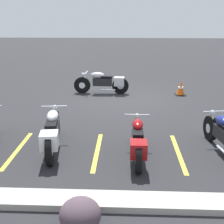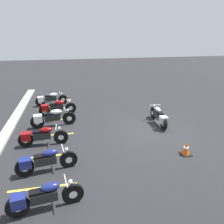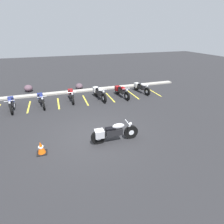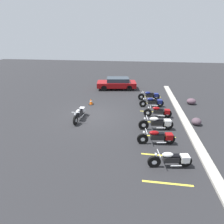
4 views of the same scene
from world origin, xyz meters
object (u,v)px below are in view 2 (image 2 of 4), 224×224
Objects in this scene: traffic_cone at (186,149)px; parked_bike_2 at (41,136)px; motorcycle_silver_featured at (159,116)px; parked_bike_5 at (50,99)px; parked_bike_4 at (56,107)px; parked_bike_3 at (51,118)px; parked_bike_0 at (42,197)px; parked_bike_1 at (44,161)px.

parked_bike_2 is at bearing 71.75° from traffic_cone.
motorcycle_silver_featured reaches higher than traffic_cone.
parked_bike_2 is 5.45m from parked_bike_5.
parked_bike_4 reaches higher than traffic_cone.
parked_bike_3 is 4.10× the size of traffic_cone.
parked_bike_0 is at bearing 134.41° from motorcycle_silver_featured.
parked_bike_2 is at bearing 87.82° from parked_bike_0.
parked_bike_3 is 1.68m from parked_bike_4.
traffic_cone is at bearing -61.17° from parked_bike_5.
parked_bike_4 reaches higher than parked_bike_1.
parked_bike_0 is 1.78m from parked_bike_1.
motorcycle_silver_featured is at bearing 20.54° from parked_bike_1.
parked_bike_1 is 3.92m from parked_bike_3.
parked_bike_4 reaches higher than parked_bike_5.
parked_bike_1 is at bearing 121.63° from motorcycle_silver_featured.
parked_bike_4 is 1.89m from parked_bike_5.
parked_bike_1 is (1.78, 0.12, 0.01)m from parked_bike_0.
motorcycle_silver_featured is 1.06× the size of parked_bike_5.
parked_bike_3 reaches higher than parked_bike_5.
parked_bike_2 is (1.98, 0.31, -0.01)m from parked_bike_1.
parked_bike_0 is at bearing -83.31° from parked_bike_2.
parked_bike_0 is at bearing -97.32° from parked_bike_4.
parked_bike_1 reaches higher than parked_bike_5.
parked_bike_1 is 3.79× the size of traffic_cone.
parked_bike_2 is (-1.13, 5.77, -0.02)m from motorcycle_silver_featured.
parked_bike_4 is at bearing 81.17° from parked_bike_0.
motorcycle_silver_featured is at bearing -1.96° from traffic_cone.
motorcycle_silver_featured is 6.28m from parked_bike_1.
parked_bike_0 is 5.57m from traffic_cone.
parked_bike_3 reaches higher than parked_bike_0.
parked_bike_2 is at bearing 89.74° from parked_bike_1.
parked_bike_4 reaches higher than parked_bike_2.
parked_bike_0 is 1.00× the size of parked_bike_5.
parked_bike_5 is (9.21, 0.42, 0.00)m from parked_bike_0.
parked_bike_3 is at bearing 83.56° from motorcycle_silver_featured.
parked_bike_3 is 1.09× the size of parked_bike_5.
parked_bike_2 is (3.76, 0.43, 0.00)m from parked_bike_0.
parked_bike_0 is 7.37m from parked_bike_4.
parked_bike_3 is at bearing 54.68° from traffic_cone.
parked_bike_0 is at bearing 109.84° from traffic_cone.
parked_bike_3 is (3.92, 0.01, 0.03)m from parked_bike_1.
parked_bike_3 is 3.53m from parked_bike_5.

